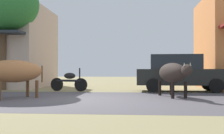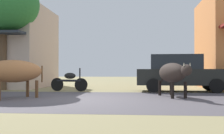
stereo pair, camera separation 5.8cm
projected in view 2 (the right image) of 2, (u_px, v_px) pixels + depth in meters
The scene contains 7 objects.
ground at pixel (85, 99), 9.40m from camera, with size 80.00×80.00×0.00m, color #908559.
asphalt_road at pixel (85, 99), 9.40m from camera, with size 72.00×6.47×0.00m, color #4F494F.
roadside_tree at pixel (3, 4), 14.20m from camera, with size 3.45×3.45×5.57m.
parked_hatchback_car at pixel (180, 73), 13.14m from camera, with size 4.07×2.03×1.64m.
parked_motorcycle at pixel (70, 81), 13.27m from camera, with size 1.77×0.48×1.05m.
cow_near_brown at pixel (13, 71), 9.62m from camera, with size 1.91×2.53×1.28m.
cow_far_dark at pixel (172, 73), 10.24m from camera, with size 1.12×2.60×1.20m.
Camera 2 is at (1.74, -9.29, 0.90)m, focal length 46.93 mm.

